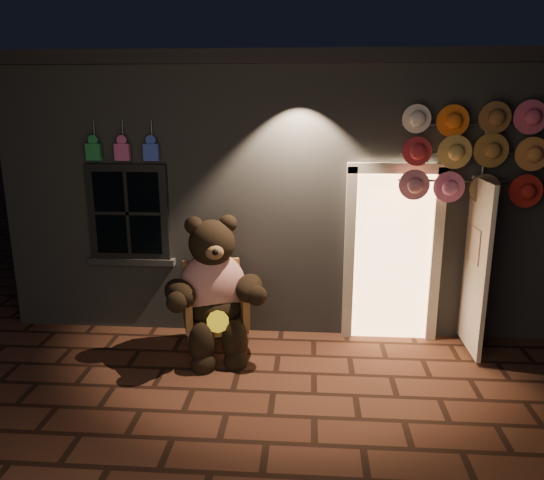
# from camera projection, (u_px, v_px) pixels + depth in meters

# --- Properties ---
(ground) EXTENTS (60.00, 60.00, 0.00)m
(ground) POSITION_uv_depth(u_px,v_px,m) (273.00, 392.00, 5.41)
(ground) COLOR brown
(ground) RESTS_ON ground
(shop_building) EXTENTS (7.30, 5.95, 3.51)m
(shop_building) POSITION_uv_depth(u_px,v_px,m) (290.00, 173.00, 8.83)
(shop_building) COLOR slate
(shop_building) RESTS_ON ground
(wicker_armchair) EXTENTS (0.86, 0.82, 1.04)m
(wicker_armchair) POSITION_uv_depth(u_px,v_px,m) (214.00, 307.00, 6.28)
(wicker_armchair) COLOR olive
(wicker_armchair) RESTS_ON ground
(teddy_bear) EXTENTS (1.19, 1.09, 1.71)m
(teddy_bear) POSITION_uv_depth(u_px,v_px,m) (214.00, 290.00, 6.09)
(teddy_bear) COLOR #B42013
(teddy_bear) RESTS_ON ground
(hat_rack) EXTENTS (1.62, 0.22, 2.86)m
(hat_rack) POSITION_uv_depth(u_px,v_px,m) (472.00, 156.00, 5.92)
(hat_rack) COLOR #59595E
(hat_rack) RESTS_ON ground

